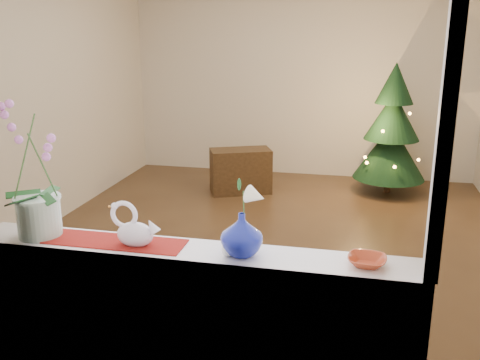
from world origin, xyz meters
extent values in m
plane|color=#3B2818|center=(0.00, 0.00, 0.00)|extent=(5.00, 5.00, 0.00)
cube|color=beige|center=(0.00, 2.50, 1.35)|extent=(4.50, 0.10, 2.70)
cube|color=beige|center=(0.00, -2.50, 1.35)|extent=(4.50, 0.10, 2.70)
cube|color=beige|center=(-2.25, 0.00, 1.35)|extent=(0.10, 5.00, 2.70)
cube|color=white|center=(0.00, -2.46, 0.44)|extent=(2.20, 0.08, 0.88)
cube|color=white|center=(0.00, -2.37, 0.90)|extent=(2.20, 0.26, 0.04)
cube|color=maroon|center=(-0.38, -2.37, 0.92)|extent=(0.70, 0.20, 0.01)
imported|color=navy|center=(0.26, -2.38, 1.04)|extent=(0.23, 0.23, 0.23)
sphere|color=white|center=(0.20, -2.41, 0.95)|extent=(0.06, 0.06, 0.06)
imported|color=#A3371B|center=(0.83, -2.37, 0.94)|extent=(0.16, 0.16, 0.04)
cube|color=black|center=(-0.60, 1.48, 0.27)|extent=(0.79, 0.61, 0.53)
camera|label=1|loc=(0.75, -4.62, 1.93)|focal=40.00mm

